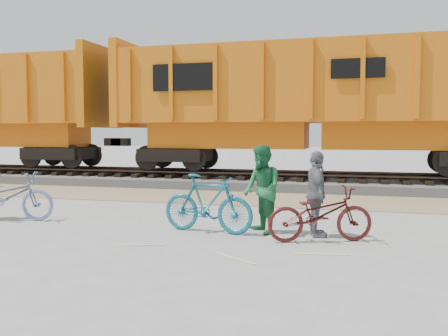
{
  "coord_description": "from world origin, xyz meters",
  "views": [
    {
      "loc": [
        2.63,
        -8.33,
        1.88
      ],
      "look_at": [
        -0.13,
        1.5,
        1.16
      ],
      "focal_mm": 40.0,
      "sensor_mm": 36.0,
      "label": 1
    }
  ],
  "objects_px": {
    "hopper_car_center": "(315,100)",
    "person_woman": "(316,194)",
    "person_man": "(262,189)",
    "bicycle_maroon": "(320,214)",
    "bicycle_blue": "(7,197)",
    "bicycle_teal": "(208,203)"
  },
  "relations": [
    {
      "from": "bicycle_teal",
      "to": "hopper_car_center",
      "type": "bearing_deg",
      "value": 0.93
    },
    {
      "from": "bicycle_blue",
      "to": "bicycle_teal",
      "type": "height_order",
      "value": "bicycle_teal"
    },
    {
      "from": "bicycle_teal",
      "to": "person_man",
      "type": "xyz_separation_m",
      "value": [
        1.0,
        0.2,
        0.28
      ]
    },
    {
      "from": "person_man",
      "to": "person_woman",
      "type": "relative_size",
      "value": 1.07
    },
    {
      "from": "bicycle_blue",
      "to": "person_woman",
      "type": "bearing_deg",
      "value": -105.16
    },
    {
      "from": "bicycle_maroon",
      "to": "bicycle_blue",
      "type": "bearing_deg",
      "value": 66.43
    },
    {
      "from": "bicycle_teal",
      "to": "bicycle_maroon",
      "type": "distance_m",
      "value": 2.13
    },
    {
      "from": "hopper_car_center",
      "to": "bicycle_blue",
      "type": "bearing_deg",
      "value": -124.34
    },
    {
      "from": "bicycle_teal",
      "to": "bicycle_maroon",
      "type": "xyz_separation_m",
      "value": [
        2.11,
        -0.24,
        -0.07
      ]
    },
    {
      "from": "hopper_car_center",
      "to": "person_woman",
      "type": "distance_m",
      "value": 8.6
    },
    {
      "from": "bicycle_blue",
      "to": "person_man",
      "type": "height_order",
      "value": "person_man"
    },
    {
      "from": "bicycle_teal",
      "to": "person_man",
      "type": "bearing_deg",
      "value": -69.69
    },
    {
      "from": "hopper_car_center",
      "to": "person_woman",
      "type": "xyz_separation_m",
      "value": [
        0.82,
        -8.26,
        -2.23
      ]
    },
    {
      "from": "hopper_car_center",
      "to": "bicycle_teal",
      "type": "bearing_deg",
      "value": -98.07
    },
    {
      "from": "hopper_car_center",
      "to": "bicycle_maroon",
      "type": "bearing_deg",
      "value": -83.95
    },
    {
      "from": "bicycle_maroon",
      "to": "hopper_car_center",
      "type": "bearing_deg",
      "value": -15.07
    },
    {
      "from": "hopper_car_center",
      "to": "bicycle_maroon",
      "type": "xyz_separation_m",
      "value": [
        0.92,
        -8.66,
        -2.52
      ]
    },
    {
      "from": "hopper_car_center",
      "to": "bicycle_teal",
      "type": "xyz_separation_m",
      "value": [
        -1.19,
        -8.43,
        -2.45
      ]
    },
    {
      "from": "bicycle_blue",
      "to": "bicycle_teal",
      "type": "distance_m",
      "value": 4.53
    },
    {
      "from": "bicycle_maroon",
      "to": "person_man",
      "type": "relative_size",
      "value": 1.1
    },
    {
      "from": "person_man",
      "to": "person_woman",
      "type": "bearing_deg",
      "value": 50.93
    },
    {
      "from": "bicycle_blue",
      "to": "person_man",
      "type": "relative_size",
      "value": 1.2
    }
  ]
}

